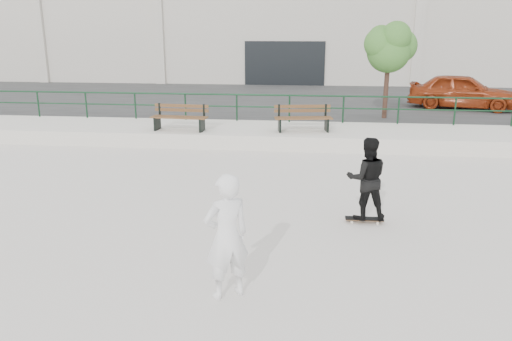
# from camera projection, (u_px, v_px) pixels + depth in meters

# --- Properties ---
(ground) EXTENTS (120.00, 120.00, 0.00)m
(ground) POSITION_uv_depth(u_px,v_px,m) (200.00, 256.00, 8.78)
(ground) COLOR beige
(ground) RESTS_ON ground
(ledge) EXTENTS (30.00, 3.00, 0.50)m
(ledge) POSITION_uv_depth(u_px,v_px,m) (259.00, 135.00, 17.80)
(ledge) COLOR silver
(ledge) RESTS_ON ground
(parking_strip) EXTENTS (60.00, 14.00, 0.50)m
(parking_strip) POSITION_uv_depth(u_px,v_px,m) (277.00, 102.00, 25.92)
(parking_strip) COLOR #303030
(parking_strip) RESTS_ON ground
(railing) EXTENTS (28.00, 0.06, 1.03)m
(railing) POSITION_uv_depth(u_px,v_px,m) (263.00, 102.00, 18.77)
(railing) COLOR #143820
(railing) RESTS_ON ledge
(commercial_building) EXTENTS (44.20, 16.33, 8.00)m
(commercial_building) POSITION_uv_depth(u_px,v_px,m) (291.00, 20.00, 38.13)
(commercial_building) COLOR beige
(commercial_building) RESTS_ON ground
(bench_left) EXTENTS (1.97, 0.70, 0.89)m
(bench_left) POSITION_uv_depth(u_px,v_px,m) (180.00, 118.00, 17.17)
(bench_left) COLOR #4F381B
(bench_left) RESTS_ON ledge
(bench_right) EXTENTS (2.01, 0.88, 0.90)m
(bench_right) POSITION_uv_depth(u_px,v_px,m) (303.00, 118.00, 17.02)
(bench_right) COLOR #4F381B
(bench_right) RESTS_ON ledge
(tree) EXTENTS (2.07, 1.84, 3.68)m
(tree) POSITION_uv_depth(u_px,v_px,m) (390.00, 46.00, 18.99)
(tree) COLOR #472D23
(tree) RESTS_ON parking_strip
(red_car) EXTENTS (4.82, 2.99, 1.53)m
(red_car) POSITION_uv_depth(u_px,v_px,m) (462.00, 91.00, 21.85)
(red_car) COLOR maroon
(red_car) RESTS_ON parking_strip
(skateboard) EXTENTS (0.78, 0.22, 0.09)m
(skateboard) POSITION_uv_depth(u_px,v_px,m) (364.00, 219.00, 10.31)
(skateboard) COLOR black
(skateboard) RESTS_ON ground
(standing_skater) EXTENTS (0.88, 0.72, 1.70)m
(standing_skater) POSITION_uv_depth(u_px,v_px,m) (367.00, 179.00, 10.07)
(standing_skater) COLOR black
(standing_skater) RESTS_ON skateboard
(seated_skater) EXTENTS (0.83, 0.76, 1.91)m
(seated_skater) POSITION_uv_depth(u_px,v_px,m) (227.00, 237.00, 7.22)
(seated_skater) COLOR white
(seated_skater) RESTS_ON ground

